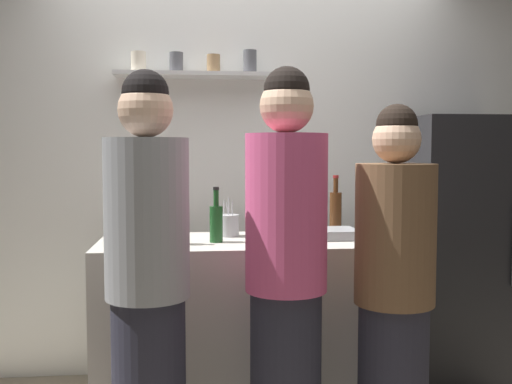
# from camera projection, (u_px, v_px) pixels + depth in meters

# --- Properties ---
(back_wall_assembly) EXTENTS (4.80, 0.32, 2.60)m
(back_wall_assembly) POSITION_uv_depth(u_px,v_px,m) (247.00, 166.00, 3.78)
(back_wall_assembly) COLOR white
(back_wall_assembly) RESTS_ON ground
(refrigerator) EXTENTS (0.62, 0.60, 1.60)m
(refrigerator) POSITION_uv_depth(u_px,v_px,m) (460.00, 252.00, 3.55)
(refrigerator) COLOR black
(refrigerator) RESTS_ON ground
(counter) EXTENTS (1.62, 0.64, 0.94)m
(counter) POSITION_uv_depth(u_px,v_px,m) (256.00, 328.00, 3.12)
(counter) COLOR #B7B2A8
(counter) RESTS_ON ground
(baking_pan) EXTENTS (0.34, 0.24, 0.05)m
(baking_pan) POSITION_uv_depth(u_px,v_px,m) (324.00, 234.00, 3.14)
(baking_pan) COLOR gray
(baking_pan) RESTS_ON counter
(utensil_holder) EXTENTS (0.11, 0.11, 0.21)m
(utensil_holder) POSITION_uv_depth(u_px,v_px,m) (229.00, 225.00, 3.21)
(utensil_holder) COLOR #B2B2B7
(utensil_holder) RESTS_ON counter
(wine_bottle_dark_glass) EXTENTS (0.08, 0.08, 0.32)m
(wine_bottle_dark_glass) POSITION_uv_depth(u_px,v_px,m) (264.00, 219.00, 3.01)
(wine_bottle_dark_glass) COLOR black
(wine_bottle_dark_glass) RESTS_ON counter
(wine_bottle_pale_glass) EXTENTS (0.07, 0.07, 0.30)m
(wine_bottle_pale_glass) POSITION_uv_depth(u_px,v_px,m) (174.00, 222.00, 2.93)
(wine_bottle_pale_glass) COLOR #B2BFB2
(wine_bottle_pale_glass) RESTS_ON counter
(wine_bottle_amber_glass) EXTENTS (0.07, 0.07, 0.32)m
(wine_bottle_amber_glass) POSITION_uv_depth(u_px,v_px,m) (336.00, 210.00, 3.38)
(wine_bottle_amber_glass) COLOR #472814
(wine_bottle_amber_glass) RESTS_ON counter
(wine_bottle_green_glass) EXTENTS (0.07, 0.07, 0.28)m
(wine_bottle_green_glass) POSITION_uv_depth(u_px,v_px,m) (216.00, 222.00, 3.00)
(wine_bottle_green_glass) COLOR #19471E
(wine_bottle_green_glass) RESTS_ON counter
(water_bottle_plastic) EXTENTS (0.08, 0.08, 0.25)m
(water_bottle_plastic) POSITION_uv_depth(u_px,v_px,m) (133.00, 227.00, 2.78)
(water_bottle_plastic) COLOR silver
(water_bottle_plastic) RESTS_ON counter
(person_pink_top) EXTENTS (0.34, 0.34, 1.75)m
(person_pink_top) POSITION_uv_depth(u_px,v_px,m) (286.00, 279.00, 2.47)
(person_pink_top) COLOR #262633
(person_pink_top) RESTS_ON ground
(person_grey_hoodie) EXTENTS (0.34, 0.34, 1.73)m
(person_grey_hoodie) POSITION_uv_depth(u_px,v_px,m) (148.00, 286.00, 2.39)
(person_grey_hoodie) COLOR #262633
(person_grey_hoodie) RESTS_ON ground
(person_brown_jacket) EXTENTS (0.34, 0.34, 1.60)m
(person_brown_jacket) POSITION_uv_depth(u_px,v_px,m) (394.00, 296.00, 2.53)
(person_brown_jacket) COLOR #262633
(person_brown_jacket) RESTS_ON ground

